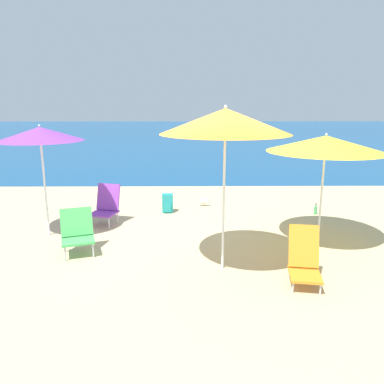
# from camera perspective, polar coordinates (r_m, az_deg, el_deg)

# --- Properties ---
(ground_plane) EXTENTS (60.00, 60.00, 0.00)m
(ground_plane) POSITION_cam_1_polar(r_m,az_deg,el_deg) (6.20, 2.19, -10.06)
(ground_plane) COLOR #C6B284
(sea_water) EXTENTS (60.00, 40.00, 0.01)m
(sea_water) POSITION_cam_1_polar(r_m,az_deg,el_deg) (31.18, -0.06, 8.93)
(sea_water) COLOR navy
(sea_water) RESTS_ON ground
(beach_umbrella_purple) EXTENTS (1.54, 1.54, 2.09)m
(beach_umbrella_purple) POSITION_cam_1_polar(r_m,az_deg,el_deg) (7.33, -22.16, 8.18)
(beach_umbrella_purple) COLOR white
(beach_umbrella_purple) RESTS_ON ground
(beach_umbrella_yellow) EXTENTS (1.99, 1.99, 1.97)m
(beach_umbrella_yellow) POSITION_cam_1_polar(r_m,az_deg,el_deg) (6.79, 19.70, 6.93)
(beach_umbrella_yellow) COLOR white
(beach_umbrella_yellow) RESTS_ON ground
(beach_umbrella_orange) EXTENTS (1.86, 1.86, 2.44)m
(beach_umbrella_orange) POSITION_cam_1_polar(r_m,az_deg,el_deg) (5.33, 5.10, 10.68)
(beach_umbrella_orange) COLOR white
(beach_umbrella_orange) RESTS_ON ground
(beach_chair_green) EXTENTS (0.66, 0.68, 0.74)m
(beach_chair_green) POSITION_cam_1_polar(r_m,az_deg,el_deg) (6.57, -17.08, -5.72)
(beach_chair_green) COLOR silver
(beach_chair_green) RESTS_ON ground
(beach_chair_purple) EXTENTS (0.62, 0.67, 0.82)m
(beach_chair_purple) POSITION_cam_1_polar(r_m,az_deg,el_deg) (7.96, -12.95, -1.92)
(beach_chair_purple) COLOR silver
(beach_chair_purple) RESTS_ON ground
(beach_chair_orange) EXTENTS (0.51, 0.70, 0.78)m
(beach_chair_orange) POSITION_cam_1_polar(r_m,az_deg,el_deg) (5.53, 16.73, -9.79)
(beach_chair_orange) COLOR silver
(beach_chair_orange) RESTS_ON ground
(backpack_teal) EXTENTS (0.24, 0.21, 0.44)m
(backpack_teal) POSITION_cam_1_polar(r_m,az_deg,el_deg) (8.63, -3.74, -1.73)
(backpack_teal) COLOR teal
(backpack_teal) RESTS_ON ground
(water_bottle) EXTENTS (0.07, 0.07, 0.26)m
(water_bottle) POSITION_cam_1_polar(r_m,az_deg,el_deg) (8.93, 18.30, -2.64)
(water_bottle) COLOR #4CB266
(water_bottle) RESTS_ON ground
(seagull) EXTENTS (0.27, 0.11, 0.23)m
(seagull) POSITION_cam_1_polar(r_m,az_deg,el_deg) (9.14, 1.82, -1.32)
(seagull) COLOR gold
(seagull) RESTS_ON ground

